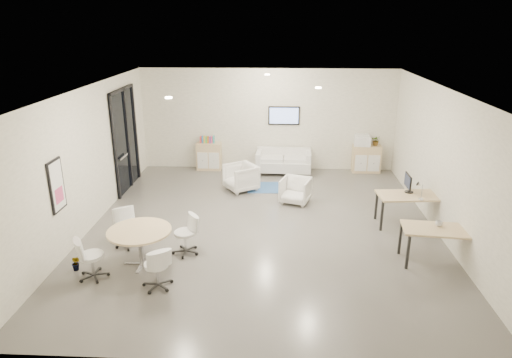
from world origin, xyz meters
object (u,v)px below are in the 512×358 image
object	(u,v)px
sideboard_left	(209,156)
armchair_right	(295,189)
armchair_left	(241,176)
round_table	(140,234)
desk_front	(439,232)
loveseat	(284,162)
sideboard_right	(366,159)
desk_rear	(410,198)

from	to	relation	value
sideboard_left	armchair_right	world-z (taller)	sideboard_left
armchair_left	armchair_right	world-z (taller)	armchair_left
round_table	desk_front	bearing A→B (deg)	3.94
loveseat	armchair_right	distance (m)	2.52
sideboard_right	round_table	size ratio (longest dim) A/B	0.70
desk_rear	sideboard_left	bearing A→B (deg)	138.24
desk_rear	desk_front	bearing A→B (deg)	-91.19
loveseat	desk_front	xyz separation A→B (m)	(3.01, -5.52, 0.31)
sideboard_left	armchair_left	distance (m)	2.18
loveseat	desk_rear	size ratio (longest dim) A/B	1.13
armchair_left	armchair_right	xyz separation A→B (m)	(1.52, -0.87, -0.04)
loveseat	armchair_left	xyz separation A→B (m)	(-1.22, -1.63, 0.06)
sideboard_right	armchair_left	bearing A→B (deg)	-154.59
loveseat	round_table	distance (m)	6.58
armchair_left	loveseat	bearing A→B (deg)	109.27
sideboard_right	round_table	world-z (taller)	sideboard_right
armchair_left	desk_rear	distance (m)	4.67
armchair_left	desk_rear	world-z (taller)	armchair_left
desk_front	loveseat	bearing A→B (deg)	124.31
armchair_left	desk_rear	xyz separation A→B (m)	(4.13, -2.16, 0.28)
loveseat	desk_rear	xyz separation A→B (m)	(2.91, -3.80, 0.35)
desk_rear	loveseat	bearing A→B (deg)	122.68
sideboard_left	armchair_left	xyz separation A→B (m)	(1.17, -1.83, -0.03)
sideboard_left	desk_front	bearing A→B (deg)	-46.61
sideboard_left	round_table	distance (m)	6.15
sideboard_right	armchair_left	world-z (taller)	sideboard_right
armchair_left	desk_front	xyz separation A→B (m)	(4.24, -3.89, 0.25)
sideboard_right	armchair_right	world-z (taller)	sideboard_right
sideboard_right	loveseat	world-z (taller)	sideboard_right
armchair_right	desk_rear	world-z (taller)	desk_rear
sideboard_right	desk_front	world-z (taller)	sideboard_right
sideboard_right	desk_rear	distance (m)	4.01
sideboard_left	desk_rear	distance (m)	6.65
sideboard_left	loveseat	size ratio (longest dim) A/B	0.51
desk_rear	round_table	distance (m)	6.13
loveseat	armchair_right	bearing A→B (deg)	-80.51
sideboard_right	desk_front	xyz separation A→B (m)	(0.39, -5.72, 0.22)
armchair_left	desk_front	bearing A→B (deg)	13.60
round_table	armchair_right	bearing A→B (deg)	47.51
sideboard_right	round_table	xyz separation A→B (m)	(-5.47, -6.12, 0.24)
desk_rear	armchair_right	bearing A→B (deg)	148.83
desk_rear	armchair_left	bearing A→B (deg)	147.60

